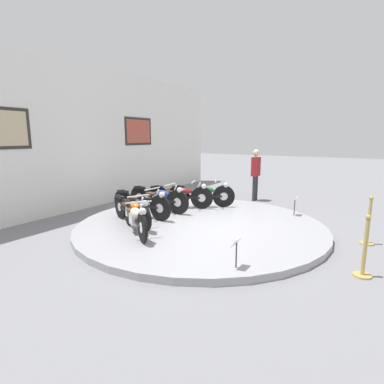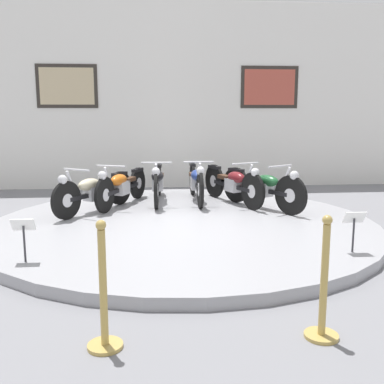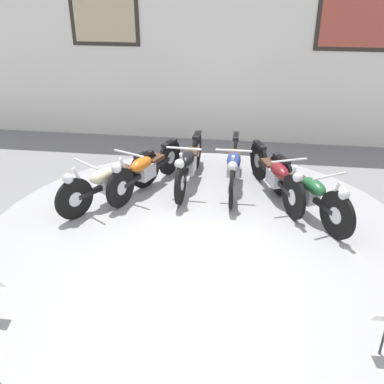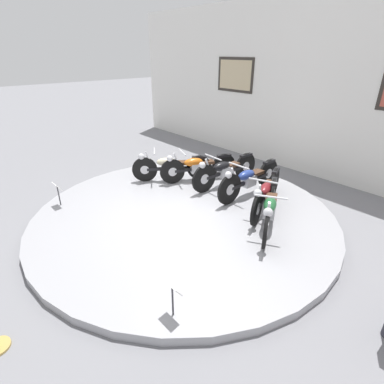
{
  "view_description": "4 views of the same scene",
  "coord_description": "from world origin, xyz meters",
  "views": [
    {
      "loc": [
        -6.14,
        -3.58,
        2.21
      ],
      "look_at": [
        0.05,
        0.27,
        0.87
      ],
      "focal_mm": 28.0,
      "sensor_mm": 36.0,
      "label": 1
    },
    {
      "loc": [
        -0.5,
        -6.82,
        1.81
      ],
      "look_at": [
        0.15,
        0.13,
        0.57
      ],
      "focal_mm": 42.0,
      "sensor_mm": 36.0,
      "label": 2
    },
    {
      "loc": [
        0.57,
        -5.08,
        3.45
      ],
      "look_at": [
        -0.15,
        0.3,
        0.65
      ],
      "focal_mm": 42.0,
      "sensor_mm": 36.0,
      "label": 3
    },
    {
      "loc": [
        4.11,
        -3.39,
        3.1
      ],
      "look_at": [
        0.07,
        0.14,
        0.55
      ],
      "focal_mm": 28.0,
      "sensor_mm": 36.0,
      "label": 4
    }
  ],
  "objects": [
    {
      "name": "motorcycle_blue",
      "position": [
        0.36,
        1.56,
        0.54
      ],
      "size": [
        0.54,
        2.02,
        0.81
      ],
      "color": "black",
      "rests_on": "display_platform"
    },
    {
      "name": "info_placard_front_centre",
      "position": [
        1.93,
        -1.79,
        0.51
      ],
      "size": [
        0.26,
        0.11,
        0.51
      ],
      "color": "#333338",
      "rests_on": "display_platform"
    },
    {
      "name": "motorcycle_maroon",
      "position": [
        1.03,
        1.28,
        0.53
      ],
      "size": [
        0.8,
        1.89,
        0.8
      ],
      "color": "black",
      "rests_on": "display_platform"
    },
    {
      "name": "back_wall",
      "position": [
        0.0,
        4.18,
        2.2
      ],
      "size": [
        14.0,
        0.22,
        4.39
      ],
      "color": "white",
      "rests_on": "ground_plane"
    },
    {
      "name": "display_platform",
      "position": [
        0.0,
        0.0,
        0.07
      ],
      "size": [
        5.96,
        5.96,
        0.14
      ],
      "primitive_type": "cylinder",
      "color": "#99999E",
      "rests_on": "ground_plane"
    },
    {
      "name": "motorcycle_green",
      "position": [
        1.47,
        0.79,
        0.53
      ],
      "size": [
        1.08,
        1.76,
        0.81
      ],
      "color": "black",
      "rests_on": "display_platform"
    },
    {
      "name": "ground_plane",
      "position": [
        0.0,
        0.0,
        0.0
      ],
      "size": [
        60.0,
        60.0,
        0.0
      ],
      "primitive_type": "plane",
      "color": "slate"
    },
    {
      "name": "motorcycle_orange",
      "position": [
        -1.03,
        1.28,
        0.51
      ],
      "size": [
        0.82,
        1.83,
        0.78
      ],
      "color": "black",
      "rests_on": "display_platform"
    },
    {
      "name": "info_placard_front_left",
      "position": [
        -1.93,
        -1.79,
        0.51
      ],
      "size": [
        0.26,
        0.11,
        0.51
      ],
      "color": "#333338",
      "rests_on": "display_platform"
    },
    {
      "name": "motorcycle_cream",
      "position": [
        -1.47,
        0.79,
        0.51
      ],
      "size": [
        1.16,
        1.65,
        0.78
      ],
      "color": "black",
      "rests_on": "display_platform"
    },
    {
      "name": "motorcycle_black",
      "position": [
        -0.37,
        1.56,
        0.53
      ],
      "size": [
        0.54,
        2.01,
        0.81
      ],
      "color": "black",
      "rests_on": "display_platform"
    }
  ]
}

